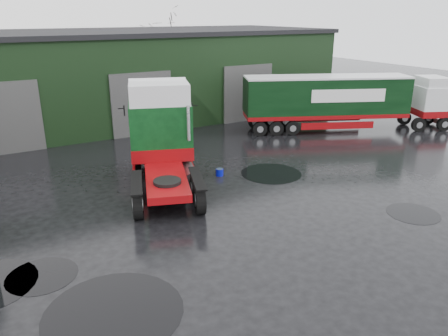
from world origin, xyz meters
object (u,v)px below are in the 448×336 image
Objects in this scene: hero_tractor at (163,141)px; wash_bucket at (220,172)px; warehouse at (113,75)px; tree_back_b at (161,52)px; lorry_right at (326,103)px.

hero_tractor is 3.73m from wash_bucket.
warehouse reaches higher than wash_bucket.
wash_bucket is 26.37m from tree_back_b.
hero_tractor is (-2.51, -15.50, -0.86)m from warehouse.
wash_bucket is (-10.36, -4.03, -1.66)m from lorry_right.
hero_tractor is at bearing -171.21° from wash_bucket.
lorry_right is at bearing 21.25° from wash_bucket.
tree_back_b is (8.00, 10.00, 0.59)m from warehouse.
tree_back_b reaches higher than wash_bucket.
warehouse reaches higher than lorry_right.
wash_bucket is at bearing -87.98° from warehouse.
warehouse is 4.32× the size of tree_back_b.
tree_back_b is at bearing -147.90° from lorry_right.
warehouse is 2.33× the size of lorry_right.
warehouse is 12.82m from tree_back_b.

